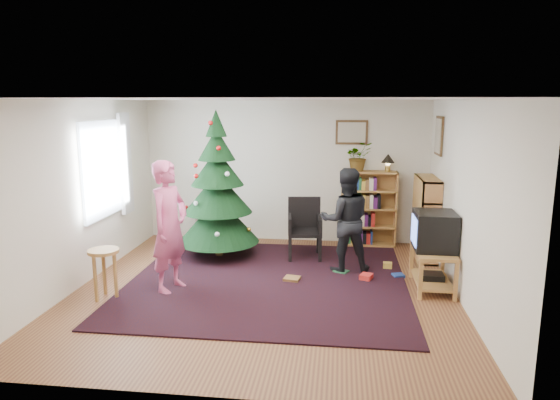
# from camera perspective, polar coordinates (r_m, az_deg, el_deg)

# --- Properties ---
(floor) EXTENTS (5.00, 5.00, 0.00)m
(floor) POSITION_cam_1_polar(r_m,az_deg,el_deg) (6.78, -1.76, -10.19)
(floor) COLOR brown
(floor) RESTS_ON ground
(ceiling) EXTENTS (5.00, 5.00, 0.00)m
(ceiling) POSITION_cam_1_polar(r_m,az_deg,el_deg) (6.31, -1.90, 11.46)
(ceiling) COLOR white
(ceiling) RESTS_ON wall_back
(wall_back) EXTENTS (5.00, 0.02, 2.50)m
(wall_back) POSITION_cam_1_polar(r_m,az_deg,el_deg) (8.88, 0.61, 3.29)
(wall_back) COLOR silver
(wall_back) RESTS_ON floor
(wall_front) EXTENTS (5.00, 0.02, 2.50)m
(wall_front) POSITION_cam_1_polar(r_m,az_deg,el_deg) (4.05, -7.22, -6.44)
(wall_front) COLOR silver
(wall_front) RESTS_ON floor
(wall_left) EXTENTS (0.02, 5.00, 2.50)m
(wall_left) POSITION_cam_1_polar(r_m,az_deg,el_deg) (7.24, -21.80, 0.68)
(wall_left) COLOR silver
(wall_left) RESTS_ON floor
(wall_right) EXTENTS (0.02, 5.00, 2.50)m
(wall_right) POSITION_cam_1_polar(r_m,az_deg,el_deg) (6.54, 20.37, -0.27)
(wall_right) COLOR silver
(wall_right) RESTS_ON floor
(rug) EXTENTS (3.80, 3.60, 0.02)m
(rug) POSITION_cam_1_polar(r_m,az_deg,el_deg) (7.05, -1.39, -9.23)
(rug) COLOR black
(rug) RESTS_ON floor
(window_pane) EXTENTS (0.04, 1.20, 1.40)m
(window_pane) POSITION_cam_1_polar(r_m,az_deg,el_deg) (7.71, -19.62, 3.31)
(window_pane) COLOR silver
(window_pane) RESTS_ON wall_left
(curtain) EXTENTS (0.06, 0.35, 1.60)m
(curtain) POSITION_cam_1_polar(r_m,az_deg,el_deg) (8.32, -17.25, 4.00)
(curtain) COLOR silver
(curtain) RESTS_ON wall_left
(picture_back) EXTENTS (0.55, 0.03, 0.42)m
(picture_back) POSITION_cam_1_polar(r_m,az_deg,el_deg) (8.73, 8.20, 7.66)
(picture_back) COLOR #4C3319
(picture_back) RESTS_ON wall_back
(picture_right) EXTENTS (0.03, 0.50, 0.60)m
(picture_right) POSITION_cam_1_polar(r_m,az_deg,el_deg) (8.15, 17.72, 7.01)
(picture_right) COLOR #4C3319
(picture_right) RESTS_ON wall_right
(christmas_tree) EXTENTS (1.30, 1.30, 2.36)m
(christmas_tree) POSITION_cam_1_polar(r_m,az_deg,el_deg) (7.98, -7.12, 0.35)
(christmas_tree) COLOR #3F2816
(christmas_tree) RESTS_ON rug
(bookshelf_back) EXTENTS (0.95, 0.30, 1.30)m
(bookshelf_back) POSITION_cam_1_polar(r_m,az_deg,el_deg) (8.78, 10.07, -0.85)
(bookshelf_back) COLOR #A56C3B
(bookshelf_back) RESTS_ON floor
(bookshelf_right) EXTENTS (0.30, 0.95, 1.30)m
(bookshelf_right) POSITION_cam_1_polar(r_m,az_deg,el_deg) (8.28, 16.32, -1.87)
(bookshelf_right) COLOR #A56C3B
(bookshelf_right) RESTS_ON floor
(tv_stand) EXTENTS (0.49, 0.89, 0.55)m
(tv_stand) POSITION_cam_1_polar(r_m,az_deg,el_deg) (7.00, 17.03, -7.16)
(tv_stand) COLOR #A56C3B
(tv_stand) RESTS_ON floor
(crt_tv) EXTENTS (0.53, 0.57, 0.50)m
(crt_tv) POSITION_cam_1_polar(r_m,az_deg,el_deg) (6.87, 17.24, -3.39)
(crt_tv) COLOR black
(crt_tv) RESTS_ON tv_stand
(armchair) EXTENTS (0.58, 0.58, 0.96)m
(armchair) POSITION_cam_1_polar(r_m,az_deg,el_deg) (8.02, 2.89, -2.93)
(armchair) COLOR black
(armchair) RESTS_ON rug
(stool) EXTENTS (0.39, 0.39, 0.64)m
(stool) POSITION_cam_1_polar(r_m,az_deg,el_deg) (6.72, -19.48, -6.55)
(stool) COLOR #A56C3B
(stool) RESTS_ON floor
(person_standing) EXTENTS (0.58, 0.73, 1.74)m
(person_standing) POSITION_cam_1_polar(r_m,az_deg,el_deg) (6.67, -12.52, -2.98)
(person_standing) COLOR #C64F7C
(person_standing) RESTS_ON rug
(person_by_chair) EXTENTS (0.82, 0.67, 1.54)m
(person_by_chair) POSITION_cam_1_polar(r_m,az_deg,el_deg) (7.34, 7.50, -2.30)
(person_by_chair) COLOR black
(person_by_chair) RESTS_ON rug
(potted_plant) EXTENTS (0.56, 0.52, 0.50)m
(potted_plant) POSITION_cam_1_polar(r_m,az_deg,el_deg) (8.63, 8.94, 4.93)
(potted_plant) COLOR gray
(potted_plant) RESTS_ON bookshelf_back
(table_lamp) EXTENTS (0.23, 0.23, 0.30)m
(table_lamp) POSITION_cam_1_polar(r_m,az_deg,el_deg) (8.67, 12.24, 4.54)
(table_lamp) COLOR #A57F33
(table_lamp) RESTS_ON bookshelf_back
(floor_clutter) EXTENTS (1.70, 0.88, 0.08)m
(floor_clutter) POSITION_cam_1_polar(r_m,az_deg,el_deg) (7.34, 8.85, -8.27)
(floor_clutter) COLOR #A51E19
(floor_clutter) RESTS_ON rug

